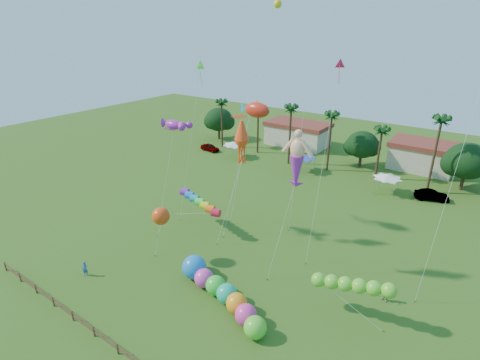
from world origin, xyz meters
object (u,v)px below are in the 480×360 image
Objects in this scene: car_b at (432,195)px; caterpillar_inflatable at (220,290)px; spectator_a at (85,269)px; car_a at (210,147)px; spectator_b at (386,295)px; blue_ball at (196,264)px.

caterpillar_inflatable reaches higher than car_b.
spectator_a is at bearing -142.17° from caterpillar_inflatable.
car_a is 2.59× the size of spectator_a.
blue_ball reaches higher than spectator_b.
caterpillar_inflatable is at bearing 141.06° from car_b.
spectator_a is at bearing 127.52° from car_b.
blue_ball is at bearing 10.84° from spectator_a.
blue_ball is at bearing -138.17° from car_a.
spectator_b is (41.10, -24.48, 0.08)m from car_a.
car_b is 0.39× the size of caterpillar_inflatable.
car_b is at bearing 63.37° from blue_ball.
spectator_a is 0.14× the size of caterpillar_inflatable.
caterpillar_inflatable is (28.71, -32.97, 0.30)m from car_a.
spectator_b is (25.53, 13.54, -0.01)m from spectator_a.
car_b is 35.93m from blue_ball.
blue_ball reaches higher than car_a.
car_b reaches higher than car_a.
car_a is 2.62× the size of spectator_b.
caterpillar_inflatable is at bearing -126.79° from spectator_b.
spectator_b is 15.02m from caterpillar_inflatable.
car_a is at bearing 147.84° from caterpillar_inflatable.
spectator_b is at bearing -0.14° from spectator_a.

